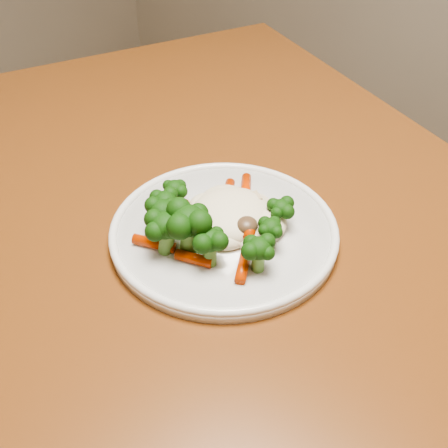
% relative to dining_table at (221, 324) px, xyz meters
% --- Properties ---
extents(dining_table, '(1.45, 1.24, 0.75)m').
position_rel_dining_table_xyz_m(dining_table, '(0.00, 0.00, 0.00)').
color(dining_table, brown).
rests_on(dining_table, ground).
extents(plate, '(0.26, 0.26, 0.01)m').
position_rel_dining_table_xyz_m(plate, '(-0.03, 0.04, 0.10)').
color(plate, white).
rests_on(plate, dining_table).
extents(meal, '(0.18, 0.19, 0.06)m').
position_rel_dining_table_xyz_m(meal, '(-0.03, 0.03, 0.13)').
color(meal, '#FDEECA').
rests_on(meal, plate).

